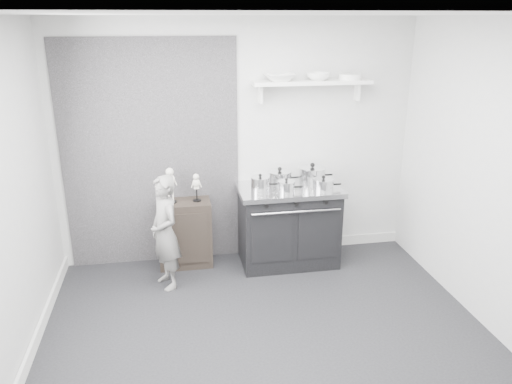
# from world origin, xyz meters

# --- Properties ---
(ground) EXTENTS (4.00, 4.00, 0.00)m
(ground) POSITION_xyz_m (0.00, 0.00, 0.00)
(ground) COLOR black
(ground) RESTS_ON ground
(room_shell) EXTENTS (4.02, 3.62, 2.71)m
(room_shell) POSITION_xyz_m (-0.09, 0.15, 1.64)
(room_shell) COLOR silver
(room_shell) RESTS_ON ground
(wall_shelf) EXTENTS (1.30, 0.26, 0.24)m
(wall_shelf) POSITION_xyz_m (0.80, 1.68, 2.01)
(wall_shelf) COLOR white
(wall_shelf) RESTS_ON room_shell
(stove) EXTENTS (1.13, 0.71, 0.91)m
(stove) POSITION_xyz_m (0.52, 1.48, 0.46)
(stove) COLOR black
(stove) RESTS_ON ground
(side_cabinet) EXTENTS (0.59, 0.34, 0.76)m
(side_cabinet) POSITION_xyz_m (-0.64, 1.61, 0.38)
(side_cabinet) COLOR black
(side_cabinet) RESTS_ON ground
(child) EXTENTS (0.44, 0.52, 1.21)m
(child) POSITION_xyz_m (-0.85, 1.16, 0.61)
(child) COLOR slate
(child) RESTS_ON ground
(pot_front_left) EXTENTS (0.29, 0.20, 0.20)m
(pot_front_left) POSITION_xyz_m (0.18, 1.39, 0.99)
(pot_front_left) COLOR silver
(pot_front_left) RESTS_ON stove
(pot_back_left) EXTENTS (0.36, 0.27, 0.20)m
(pot_back_left) POSITION_xyz_m (0.44, 1.60, 0.99)
(pot_back_left) COLOR silver
(pot_back_left) RESTS_ON stove
(pot_back_right) EXTENTS (0.39, 0.30, 0.24)m
(pot_back_right) POSITION_xyz_m (0.82, 1.58, 1.00)
(pot_back_right) COLOR silver
(pot_back_right) RESTS_ON stove
(pot_front_right) EXTENTS (0.32, 0.23, 0.16)m
(pot_front_right) POSITION_xyz_m (0.87, 1.32, 0.97)
(pot_front_right) COLOR silver
(pot_front_right) RESTS_ON stove
(pot_front_center) EXTENTS (0.27, 0.18, 0.16)m
(pot_front_center) POSITION_xyz_m (0.45, 1.30, 0.97)
(pot_front_center) COLOR silver
(pot_front_center) RESTS_ON stove
(skeleton_full) EXTENTS (0.13, 0.08, 0.46)m
(skeleton_full) POSITION_xyz_m (-0.77, 1.61, 0.99)
(skeleton_full) COLOR silver
(skeleton_full) RESTS_ON side_cabinet
(skeleton_torso) EXTENTS (0.10, 0.06, 0.36)m
(skeleton_torso) POSITION_xyz_m (-0.49, 1.61, 0.94)
(skeleton_torso) COLOR silver
(skeleton_torso) RESTS_ON side_cabinet
(bowl_large) EXTENTS (0.33, 0.33, 0.08)m
(bowl_large) POSITION_xyz_m (0.44, 1.67, 2.08)
(bowl_large) COLOR white
(bowl_large) RESTS_ON wall_shelf
(bowl_small) EXTENTS (0.25, 0.25, 0.08)m
(bowl_small) POSITION_xyz_m (0.87, 1.67, 2.08)
(bowl_small) COLOR white
(bowl_small) RESTS_ON wall_shelf
(plate_stack) EXTENTS (0.24, 0.24, 0.06)m
(plate_stack) POSITION_xyz_m (1.23, 1.67, 2.07)
(plate_stack) COLOR white
(plate_stack) RESTS_ON wall_shelf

